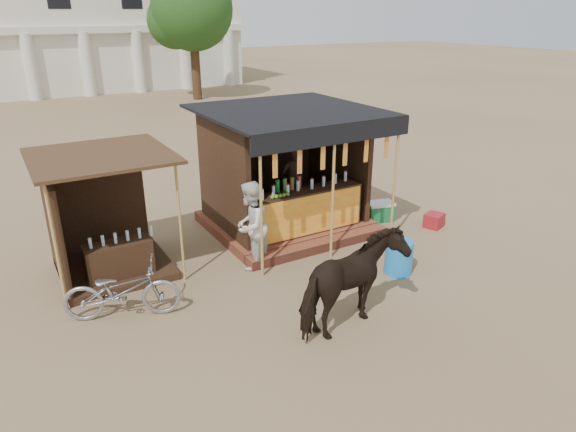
{
  "coord_description": "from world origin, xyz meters",
  "views": [
    {
      "loc": [
        -4.61,
        -6.24,
        4.77
      ],
      "look_at": [
        0.0,
        1.6,
        1.1
      ],
      "focal_mm": 32.0,
      "sensor_mm": 36.0,
      "label": 1
    }
  ],
  "objects": [
    {
      "name": "blue_barrel",
      "position": [
        1.73,
        0.32,
        0.34
      ],
      "size": [
        0.63,
        0.63,
        0.67
      ],
      "primitive_type": "cylinder",
      "rotation": [
        0.0,
        0.0,
        -0.2
      ],
      "color": "#1A7BC9",
      "rests_on": "ground"
    },
    {
      "name": "cooler",
      "position": [
        3.17,
        2.6,
        0.23
      ],
      "size": [
        0.74,
        0.6,
        0.46
      ],
      "color": "#186C37",
      "rests_on": "ground"
    },
    {
      "name": "ground",
      "position": [
        0.0,
        0.0,
        0.0
      ],
      "size": [
        120.0,
        120.0,
        0.0
      ],
      "primitive_type": "plane",
      "color": "#846B4C",
      "rests_on": "ground"
    },
    {
      "name": "tree",
      "position": [
        5.81,
        22.14,
        4.63
      ],
      "size": [
        4.5,
        4.4,
        7.0
      ],
      "color": "#382314",
      "rests_on": "ground"
    },
    {
      "name": "secondary_stall",
      "position": [
        -3.17,
        3.24,
        0.85
      ],
      "size": [
        2.4,
        2.4,
        2.38
      ],
      "color": "#361F13",
      "rests_on": "ground"
    },
    {
      "name": "background_building",
      "position": [
        -2.0,
        29.94,
        3.98
      ],
      "size": [
        26.0,
        7.45,
        8.18
      ],
      "color": "silver",
      "rests_on": "ground"
    },
    {
      "name": "bystander",
      "position": [
        -0.6,
        2.0,
        0.88
      ],
      "size": [
        1.09,
        1.07,
        1.77
      ],
      "primitive_type": "imported",
      "rotation": [
        0.0,
        0.0,
        3.85
      ],
      "color": "silver",
      "rests_on": "ground"
    },
    {
      "name": "motorbike",
      "position": [
        -3.24,
        1.46,
        0.49
      ],
      "size": [
        1.99,
        1.28,
        0.99
      ],
      "primitive_type": "imported",
      "rotation": [
        0.0,
        0.0,
        1.21
      ],
      "color": "#93929A",
      "rests_on": "ground"
    },
    {
      "name": "main_stall",
      "position": [
        1.02,
        3.36,
        1.02
      ],
      "size": [
        3.6,
        3.61,
        2.78
      ],
      "color": "brown",
      "rests_on": "ground"
    },
    {
      "name": "red_crate",
      "position": [
        4.0,
        1.62,
        0.16
      ],
      "size": [
        0.53,
        0.5,
        0.33
      ],
      "primitive_type": "cube",
      "rotation": [
        0.0,
        0.0,
        0.36
      ],
      "color": "maroon",
      "rests_on": "ground"
    },
    {
      "name": "cow",
      "position": [
        -0.2,
        -0.72,
        0.8
      ],
      "size": [
        2.05,
        1.28,
        1.6
      ],
      "primitive_type": "imported",
      "rotation": [
        0.0,
        0.0,
        1.8
      ],
      "color": "black",
      "rests_on": "ground"
    }
  ]
}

